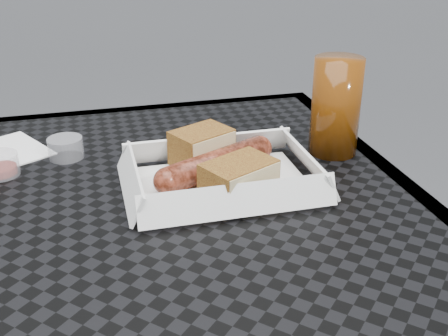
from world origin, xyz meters
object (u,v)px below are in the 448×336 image
patio_table (114,275)px  drink_glass (336,106)px  food_tray (222,184)px  bratwurst (216,164)px

patio_table → drink_glass: bearing=19.9°
food_tray → drink_glass: size_ratio=1.56×
drink_glass → food_tray: bearing=-160.4°
bratwurst → drink_glass: bearing=13.3°
food_tray → drink_glass: bearing=19.6°
bratwurst → patio_table: bearing=-152.4°
patio_table → drink_glass: 0.39m
patio_table → drink_glass: drink_glass is taller
patio_table → food_tray: size_ratio=3.64×
drink_glass → patio_table: bearing=-160.1°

